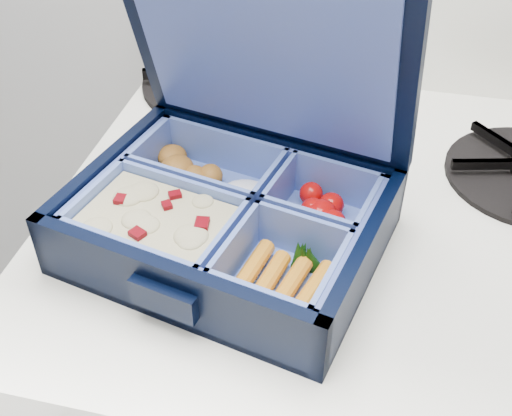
% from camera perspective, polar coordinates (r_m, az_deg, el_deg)
% --- Properties ---
extents(bento_box, '(0.28, 0.24, 0.06)m').
position_cam_1_polar(bento_box, '(0.53, -2.50, -1.05)').
color(bento_box, black).
rests_on(bento_box, stove).
extents(burner_grate_rear, '(0.24, 0.24, 0.02)m').
position_cam_1_polar(burner_grate_rear, '(0.76, -2.95, 11.57)').
color(burner_grate_rear, black).
rests_on(burner_grate_rear, stove).
extents(fork, '(0.13, 0.16, 0.01)m').
position_cam_1_polar(fork, '(0.64, 4.98, 4.71)').
color(fork, silver).
rests_on(fork, stove).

